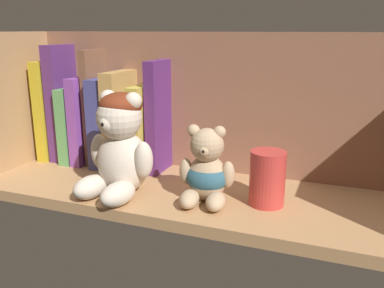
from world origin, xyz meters
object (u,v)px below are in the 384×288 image
Objects in this scene: book_4 at (98,107)px; book_7 at (138,129)px; book_0 at (55,109)px; book_6 at (126,119)px; book_5 at (111,121)px; book_1 at (66,102)px; book_8 at (149,126)px; book_2 at (79,123)px; teddy_bear_smaller at (207,172)px; book_9 at (161,116)px; pillar_candle at (267,178)px; teddy_bear_larger at (119,146)px; book_3 at (89,119)px.

book_4 is 1.53× the size of book_7.
book_6 is at bearing 0.00° from book_0.
book_7 is (6.39, 0.00, -1.34)cm from book_5.
book_1 is 1.42× the size of book_8.
book_1 is at bearing 180.00° from book_6.
book_2 is (3.02, -0.00, -4.33)cm from book_1.
book_0 is at bearing 162.71° from teddy_bear_smaller.
book_2 is 0.87× the size of book_5.
book_9 is (22.87, -0.00, -1.28)cm from book_1.
book_2 is 44.73cm from pillar_candle.
book_2 is at bearing 142.35° from teddy_bear_larger.
book_6 is 16.14cm from teddy_bear_larger.
book_2 is 0.67× the size of book_4.
book_8 is at bearing -0.00° from book_4.
book_4 is 1.30× the size of book_5.
teddy_bear_larger is (13.60, -14.48, -3.42)cm from book_4.
book_9 is (19.85, 0.00, 3.05)cm from book_2.
book_9 reaches higher than pillar_candle.
book_0 is 8.91cm from book_3.
book_9 is at bearing -0.00° from book_6.
book_2 is at bearing 166.73° from pillar_candle.
book_8 is (11.88, -0.00, -3.24)cm from book_4.
teddy_bear_larger is 25.31cm from pillar_candle.
book_7 is at bearing 147.28° from teddy_bear_smaller.
book_0 is 25.86cm from book_9.
book_8 is (2.54, -0.00, 0.86)cm from book_7.
book_8 is at bearing -0.00° from book_1.
book_2 is 3.00cm from book_3.
book_9 is 2.44× the size of pillar_candle.
book_5 is (5.34, -0.00, 0.01)cm from book_3.
book_1 reaches higher than book_0.
book_0 reaches higher than pillar_candle.
book_2 is 23.70cm from teddy_bear_larger.
book_2 is 1.02× the size of book_7.
book_5 is at bearing -0.00° from book_3.
book_2 is 0.72× the size of book_9.
book_7 is at bearing 0.00° from book_2.
book_1 is at bearing 161.40° from teddy_bear_smaller.
book_2 is 0.89× the size of teddy_bear_larger.
book_6 is at bearing 162.08° from pillar_candle.
book_7 is at bearing 0.00° from book_0.
book_4 is at bearing -0.00° from book_1.
book_7 is (17.52, -0.00, -4.51)cm from book_1.
book_0 is 23.13cm from book_8.
book_1 reaches higher than book_5.
book_3 is 33.63cm from teddy_bear_smaller.
book_8 reaches higher than book_7.
book_9 is at bearing 138.35° from teddy_bear_smaller.
book_2 is at bearing -180.00° from book_7.
book_2 is 17.05cm from book_8.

